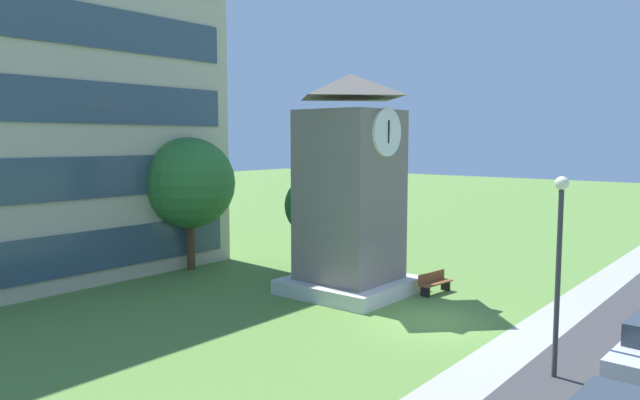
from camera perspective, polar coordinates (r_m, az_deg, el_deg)
ground_plane at (r=21.78m, az=10.58°, el=-11.41°), size 160.00×160.00×0.00m
kerb_strip at (r=20.50m, az=18.91°, el=-12.73°), size 120.00×1.60×0.01m
clock_tower at (r=24.67m, az=2.90°, el=0.23°), size 4.69×4.69×9.09m
park_bench at (r=25.50m, az=10.94°, el=-7.79°), size 1.85×0.71×0.88m
street_lamp at (r=17.06m, az=21.99°, el=-4.73°), size 0.36×0.36×5.46m
tree_streetside at (r=29.70m, az=-12.44°, el=1.61°), size 4.45×4.45×6.55m
tree_by_building at (r=28.64m, az=-0.34°, el=-0.55°), size 3.10×3.10×4.81m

